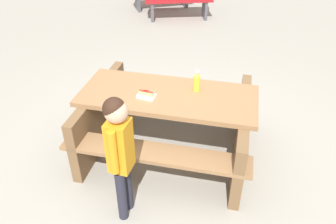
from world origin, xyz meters
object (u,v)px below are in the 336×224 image
object	(u,v)px
soda_bottle	(197,82)
child_in_coat	(120,146)
hotdog_tray	(146,95)
picnic_table	(168,118)

from	to	relation	value
soda_bottle	child_in_coat	world-z (taller)	child_in_coat
soda_bottle	hotdog_tray	bearing A→B (deg)	42.08
hotdog_tray	child_in_coat	world-z (taller)	child_in_coat
picnic_table	soda_bottle	size ratio (longest dim) A/B	9.28
soda_bottle	hotdog_tray	world-z (taller)	soda_bottle
picnic_table	hotdog_tray	distance (m)	0.41
soda_bottle	child_in_coat	size ratio (longest dim) A/B	0.18
soda_bottle	picnic_table	bearing A→B (deg)	39.47
picnic_table	child_in_coat	bearing A→B (deg)	92.97
child_in_coat	picnic_table	bearing A→B (deg)	-87.03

